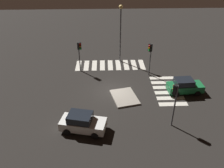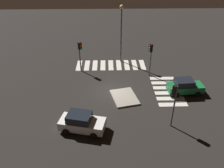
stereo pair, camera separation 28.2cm
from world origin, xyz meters
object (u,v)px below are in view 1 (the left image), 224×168
(car_white, at_px, (82,123))
(traffic_light_south, at_px, (175,96))
(traffic_island, at_px, (125,97))
(traffic_light_east, at_px, (150,52))
(traffic_light_north, at_px, (79,50))
(car_green, at_px, (185,86))
(street_lamp, at_px, (121,25))

(car_white, xyz_separation_m, traffic_light_south, (0.48, -8.47, 2.52))
(traffic_island, relative_size, traffic_light_east, 0.91)
(traffic_light_north, distance_m, traffic_light_south, 14.81)
(car_white, xyz_separation_m, car_green, (6.06, -11.50, -0.04))
(car_green, distance_m, street_lamp, 12.14)
(traffic_light_north, relative_size, traffic_light_east, 0.95)
(traffic_island, distance_m, car_green, 7.21)
(traffic_island, xyz_separation_m, street_lamp, (9.62, -0.09, 5.46))
(car_green, distance_m, traffic_light_south, 6.84)
(car_green, xyz_separation_m, traffic_light_south, (-5.58, 3.03, 2.56))
(traffic_island, distance_m, traffic_light_south, 7.07)
(traffic_light_east, relative_size, street_lamp, 0.54)
(traffic_light_east, distance_m, street_lamp, 6.07)
(traffic_light_east, bearing_deg, car_white, 15.66)
(traffic_island, height_order, street_lamp, street_lamp)
(traffic_light_north, height_order, traffic_light_south, traffic_light_south)
(traffic_light_north, distance_m, street_lamp, 6.76)
(car_green, bearing_deg, traffic_light_north, 152.27)
(traffic_light_north, bearing_deg, street_lamp, 79.89)
(traffic_island, height_order, traffic_light_south, traffic_light_south)
(traffic_island, bearing_deg, traffic_light_south, -138.99)
(car_green, bearing_deg, traffic_light_south, -121.77)
(car_green, bearing_deg, street_lamp, 125.52)
(traffic_island, distance_m, traffic_light_north, 9.13)
(traffic_light_east, xyz_separation_m, traffic_light_south, (-9.86, -0.50, 0.07))
(traffic_light_south, height_order, street_lamp, street_lamp)
(traffic_light_south, relative_size, street_lamp, 0.55)
(traffic_light_south, bearing_deg, car_white, 51.59)
(traffic_light_north, relative_size, street_lamp, 0.51)
(traffic_light_north, bearing_deg, car_green, 27.10)
(car_green, relative_size, street_lamp, 0.51)
(traffic_island, height_order, car_green, car_green)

